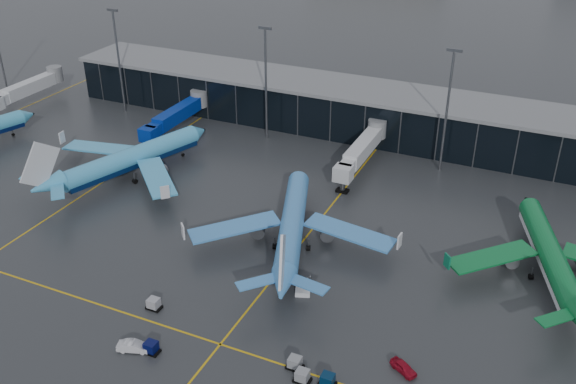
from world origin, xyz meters
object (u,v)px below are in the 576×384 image
at_px(airliner_arkefly, 132,146).
at_px(baggage_carts, 234,361).
at_px(mobile_airstair, 303,287).
at_px(service_van_white, 134,346).
at_px(service_van_red, 404,367).
at_px(airliner_klm_near, 293,210).
at_px(airliner_aer_lingus, 552,241).

relative_size(airliner_arkefly, baggage_carts, 1.38).
bearing_deg(baggage_carts, mobile_airstair, 84.05).
xyz_separation_m(baggage_carts, service_van_white, (-13.46, -3.09, -0.01)).
height_order(service_van_red, service_van_white, service_van_white).
distance_m(airliner_klm_near, mobile_airstair, 14.57).
bearing_deg(airliner_klm_near, airliner_aer_lingus, -7.45).
bearing_deg(service_van_red, airliner_arkefly, 94.38).
bearing_deg(baggage_carts, airliner_klm_near, 99.65).
xyz_separation_m(airliner_arkefly, mobile_airstair, (46.44, -21.09, -5.72)).
distance_m(airliner_aer_lingus, service_van_red, 34.01).
bearing_deg(service_van_red, airliner_klm_near, 79.59).
xyz_separation_m(airliner_aer_lingus, service_van_white, (-48.28, -41.49, -5.21)).
bearing_deg(baggage_carts, service_van_red, 21.84).
xyz_separation_m(airliner_arkefly, airliner_aer_lingus, (79.37, -0.83, -0.54)).
bearing_deg(service_van_red, mobile_airstair, 91.41).
height_order(airliner_arkefly, service_van_red, airliner_arkefly).
height_order(airliner_aer_lingus, service_van_white, airliner_aer_lingus).
bearing_deg(airliner_aer_lingus, service_van_red, -134.02).
distance_m(airliner_aer_lingus, mobile_airstair, 39.00).
distance_m(baggage_carts, mobile_airstair, 18.24).
relative_size(baggage_carts, service_van_red, 7.87).
height_order(airliner_klm_near, service_van_white, airliner_klm_near).
bearing_deg(airliner_klm_near, mobile_airstair, -78.75).
distance_m(airliner_aer_lingus, baggage_carts, 52.09).
distance_m(mobile_airstair, service_van_red, 20.93).
distance_m(airliner_klm_near, baggage_carts, 30.62).
distance_m(airliner_klm_near, airliner_aer_lingus, 40.81).
height_order(airliner_arkefly, airliner_aer_lingus, airliner_arkefly).
distance_m(airliner_klm_near, service_van_white, 34.30).
relative_size(airliner_arkefly, airliner_klm_near, 1.03).
relative_size(airliner_klm_near, service_van_red, 10.57).
distance_m(service_van_red, service_van_white, 35.54).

